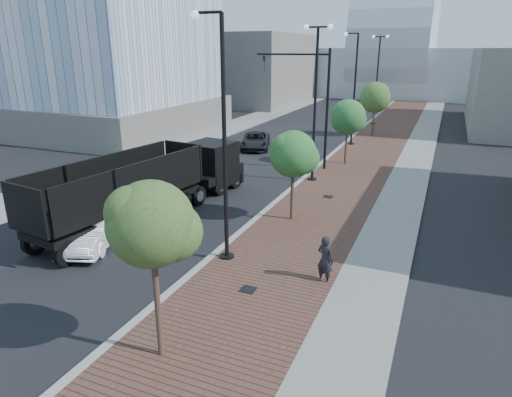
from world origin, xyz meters
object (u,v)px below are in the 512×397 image
at_px(dump_truck, 174,181).
at_px(pedestrian, 325,260).
at_px(white_sedan, 95,227).
at_px(dark_car_mid, 255,141).

relative_size(dump_truck, pedestrian, 7.49).
xyz_separation_m(white_sedan, pedestrian, (9.86, 0.51, 0.15)).
xyz_separation_m(dump_truck, pedestrian, (9.44, -4.98, -0.47)).
distance_m(dump_truck, dark_car_mid, 14.99).
xyz_separation_m(dark_car_mid, pedestrian, (11.12, -19.85, 0.23)).
height_order(dump_truck, white_sedan, dump_truck).
bearing_deg(dump_truck, dark_car_mid, 104.20).
bearing_deg(dark_car_mid, white_sedan, -105.23).
xyz_separation_m(dump_truck, dark_car_mid, (-1.68, 14.88, -0.71)).
bearing_deg(pedestrian, dark_car_mid, -38.31).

